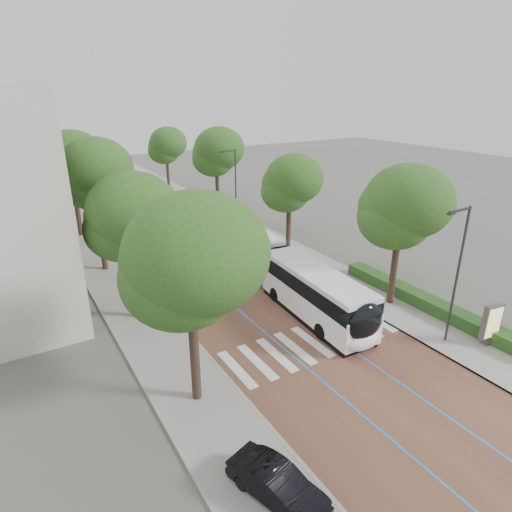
{
  "coord_description": "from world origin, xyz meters",
  "views": [
    {
      "loc": [
        -13.65,
        -15.42,
        13.78
      ],
      "look_at": [
        1.32,
        9.1,
        2.4
      ],
      "focal_mm": 30.0,
      "sensor_mm": 36.0,
      "label": 1
    }
  ],
  "objects": [
    {
      "name": "parked_car",
      "position": [
        -7.26,
        -6.41,
        0.76
      ],
      "size": [
        2.47,
        4.1,
        1.28
      ],
      "primitive_type": "imported",
      "rotation": [
        0.0,
        0.0,
        0.31
      ],
      "color": "black",
      "rests_on": "sidewalk_left"
    },
    {
      "name": "sidewalk_left",
      "position": [
        -7.5,
        40.0,
        0.06
      ],
      "size": [
        4.0,
        140.0,
        0.12
      ],
      "primitive_type": "cube",
      "color": "gray",
      "rests_on": "ground"
    },
    {
      "name": "lane_line_right",
      "position": [
        1.6,
        40.0,
        0.02
      ],
      "size": [
        0.12,
        126.0,
        0.01
      ],
      "primitive_type": "cube",
      "color": "blue",
      "rests_on": "road"
    },
    {
      "name": "bus_queued_0",
      "position": [
        1.52,
        22.85,
        1.62
      ],
      "size": [
        3.03,
        12.49,
        3.2
      ],
      "rotation": [
        0.0,
        0.0,
        0.04
      ],
      "color": "white",
      "rests_on": "ground"
    },
    {
      "name": "streetlight_near",
      "position": [
        6.62,
        -3.0,
        4.82
      ],
      "size": [
        1.82,
        0.2,
        8.0
      ],
      "color": "#2F2F31",
      "rests_on": "sidewalk_right"
    },
    {
      "name": "lamp_post_left",
      "position": [
        -6.1,
        8.0,
        4.12
      ],
      "size": [
        0.14,
        0.14,
        8.0
      ],
      "primitive_type": "cylinder",
      "color": "#2F2F31",
      "rests_on": "sidewalk_left"
    },
    {
      "name": "streetlight_far",
      "position": [
        6.62,
        22.0,
        4.82
      ],
      "size": [
        1.82,
        0.2,
        8.0
      ],
      "color": "#2F2F31",
      "rests_on": "sidewalk_right"
    },
    {
      "name": "zebra_crossing",
      "position": [
        0.2,
        1.0,
        0.03
      ],
      "size": [
        10.55,
        3.6,
        0.01
      ],
      "color": "silver",
      "rests_on": "ground"
    },
    {
      "name": "hedge",
      "position": [
        9.1,
        0.0,
        0.52
      ],
      "size": [
        1.2,
        14.0,
        0.8
      ],
      "primitive_type": "cube",
      "color": "#183C14",
      "rests_on": "sidewalk_right"
    },
    {
      "name": "sidewalk_right",
      "position": [
        7.5,
        40.0,
        0.06
      ],
      "size": [
        4.0,
        140.0,
        0.12
      ],
      "primitive_type": "cube",
      "color": "gray",
      "rests_on": "ground"
    },
    {
      "name": "ground",
      "position": [
        0.0,
        0.0,
        0.0
      ],
      "size": [
        160.0,
        160.0,
        0.0
      ],
      "primitive_type": "plane",
      "color": "#51544C",
      "rests_on": "ground"
    },
    {
      "name": "ad_panel",
      "position": [
        8.5,
        -4.48,
        1.42
      ],
      "size": [
        1.23,
        0.55,
        2.48
      ],
      "rotation": [
        0.0,
        0.0,
        -0.17
      ],
      "color": "#59595B",
      "rests_on": "sidewalk_right"
    },
    {
      "name": "trees_right",
      "position": [
        7.7,
        21.68,
        6.33
      ],
      "size": [
        5.57,
        47.39,
        9.24
      ],
      "color": "black",
      "rests_on": "ground"
    },
    {
      "name": "lane_line_left",
      "position": [
        -1.6,
        40.0,
        0.02
      ],
      "size": [
        0.12,
        126.0,
        0.01
      ],
      "primitive_type": "cube",
      "color": "blue",
      "rests_on": "road"
    },
    {
      "name": "lead_bus",
      "position": [
        2.38,
        7.02,
        1.63
      ],
      "size": [
        3.75,
        18.52,
        3.2
      ],
      "rotation": [
        0.0,
        0.0,
        -0.07
      ],
      "color": "black",
      "rests_on": "ground"
    },
    {
      "name": "bus_queued_1",
      "position": [
        2.1,
        36.43,
        1.62
      ],
      "size": [
        3.27,
        12.53,
        3.2
      ],
      "rotation": [
        0.0,
        0.0,
        -0.06
      ],
      "color": "white",
      "rests_on": "ground"
    },
    {
      "name": "trees_left",
      "position": [
        -7.5,
        23.42,
        6.92
      ],
      "size": [
        6.12,
        60.66,
        9.88
      ],
      "color": "black",
      "rests_on": "ground"
    },
    {
      "name": "kerb_left",
      "position": [
        -5.6,
        40.0,
        0.06
      ],
      "size": [
        0.2,
        140.0,
        0.14
      ],
      "primitive_type": "cube",
      "color": "gray",
      "rests_on": "ground"
    },
    {
      "name": "kerb_right",
      "position": [
        5.6,
        40.0,
        0.06
      ],
      "size": [
        0.2,
        140.0,
        0.14
      ],
      "primitive_type": "cube",
      "color": "gray",
      "rests_on": "ground"
    },
    {
      "name": "road",
      "position": [
        0.0,
        40.0,
        0.01
      ],
      "size": [
        11.0,
        140.0,
        0.02
      ],
      "primitive_type": "cube",
      "color": "brown",
      "rests_on": "ground"
    }
  ]
}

